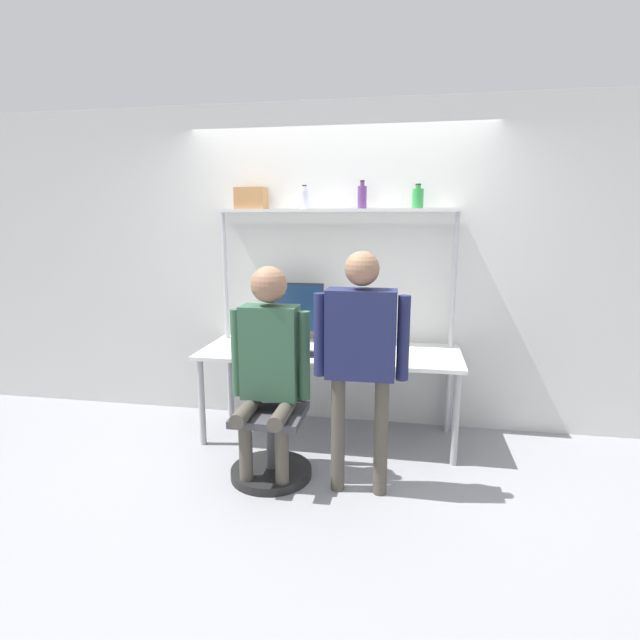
% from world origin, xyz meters
% --- Properties ---
extents(ground_plane, '(12.00, 12.00, 0.00)m').
position_xyz_m(ground_plane, '(0.00, 0.00, 0.00)').
color(ground_plane, gray).
extents(wall_back, '(8.00, 0.06, 2.70)m').
position_xyz_m(wall_back, '(0.00, 0.82, 1.35)').
color(wall_back, silver).
rests_on(wall_back, ground_plane).
extents(desk, '(2.05, 0.77, 0.73)m').
position_xyz_m(desk, '(0.00, 0.40, 0.67)').
color(desk, silver).
rests_on(desk, ground_plane).
extents(shelf_unit, '(1.95, 0.23, 1.84)m').
position_xyz_m(shelf_unit, '(0.00, 0.66, 1.55)').
color(shelf_unit, silver).
rests_on(shelf_unit, ground_plane).
extents(monitor, '(0.47, 0.22, 0.50)m').
position_xyz_m(monitor, '(-0.33, 0.64, 1.00)').
color(monitor, '#333338').
rests_on(monitor, desk).
extents(laptop, '(0.34, 0.23, 0.23)m').
position_xyz_m(laptop, '(-0.34, 0.29, 0.79)').
color(laptop, '#BCBCC1').
rests_on(laptop, desk).
extents(cell_phone, '(0.07, 0.15, 0.01)m').
position_xyz_m(cell_phone, '(-0.11, 0.23, 0.74)').
color(cell_phone, black).
rests_on(cell_phone, desk).
extents(office_chair, '(0.56, 0.56, 0.93)m').
position_xyz_m(office_chair, '(-0.30, -0.28, 0.29)').
color(office_chair, black).
rests_on(office_chair, ground_plane).
extents(person_seated, '(0.54, 0.48, 1.46)m').
position_xyz_m(person_seated, '(-0.30, -0.32, 0.87)').
color(person_seated, '#4C473D').
rests_on(person_seated, ground_plane).
extents(person_standing, '(0.59, 0.21, 1.57)m').
position_xyz_m(person_standing, '(0.32, -0.40, 1.00)').
color(person_standing, '#4C473D').
rests_on(person_standing, ground_plane).
extents(bottle_green, '(0.09, 0.09, 0.19)m').
position_xyz_m(bottle_green, '(0.65, 0.66, 1.92)').
color(bottle_green, '#2D8C3F').
rests_on(bottle_green, shelf_unit).
extents(bottle_clear, '(0.07, 0.07, 0.19)m').
position_xyz_m(bottle_clear, '(-0.25, 0.66, 1.92)').
color(bottle_clear, silver).
rests_on(bottle_clear, shelf_unit).
extents(bottle_purple, '(0.07, 0.07, 0.22)m').
position_xyz_m(bottle_purple, '(0.21, 0.66, 1.93)').
color(bottle_purple, '#593372').
rests_on(bottle_purple, shelf_unit).
extents(storage_box, '(0.25, 0.16, 0.18)m').
position_xyz_m(storage_box, '(-0.70, 0.66, 1.92)').
color(storage_box, '#B27A47').
rests_on(storage_box, shelf_unit).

